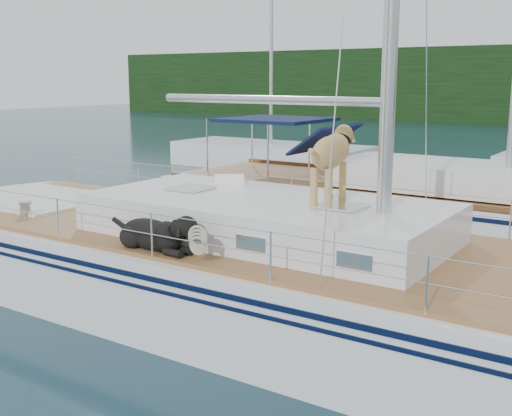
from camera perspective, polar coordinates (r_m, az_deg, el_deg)
The scene contains 4 objects.
ground at distance 10.14m, azimuth -3.01°, elevation -8.77°, with size 120.00×120.00×0.00m, color #0E262B.
main_sailboat at distance 9.87m, azimuth -2.57°, elevation -5.17°, with size 12.00×3.80×14.01m.
neighbor_sailboat at distance 14.86m, azimuth 12.66°, elevation -0.00°, with size 11.00×3.50×13.30m.
bg_boat_west at distance 25.78m, azimuth 1.32°, elevation 4.62°, with size 8.00×3.00×11.65m.
Camera 1 is at (5.72, -7.61, 3.50)m, focal length 45.00 mm.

